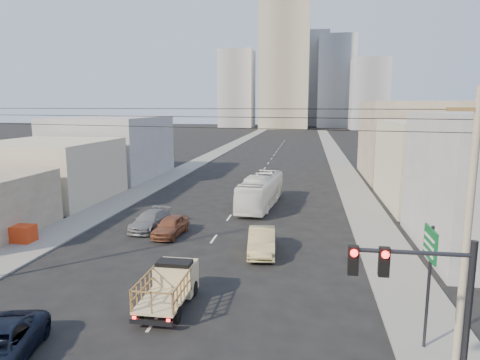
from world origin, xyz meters
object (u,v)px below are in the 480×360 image
(city_bus, at_px, (261,191))
(sedan_brown, at_px, (171,226))
(sedan_grey, at_px, (150,220))
(crate_stack, at_px, (21,233))
(green_sign, at_px, (430,258))
(utility_pole, at_px, (466,242))
(traffic_signal, at_px, (427,308))
(sedan_tan, at_px, (262,241))
(flatbed_pickup, at_px, (169,284))

(city_bus, xyz_separation_m, sedan_brown, (-5.51, -10.26, -0.77))
(city_bus, bearing_deg, sedan_grey, -125.04)
(sedan_grey, distance_m, crate_stack, 8.93)
(sedan_grey, height_order, green_sign, green_sign)
(utility_pole, bearing_deg, green_sign, 97.67)
(city_bus, relative_size, traffic_signal, 1.78)
(city_bus, height_order, sedan_grey, city_bus)
(city_bus, height_order, sedan_tan, city_bus)
(sedan_brown, xyz_separation_m, utility_pole, (14.81, -15.35, 4.46))
(sedan_brown, relative_size, traffic_signal, 0.71)
(green_sign, relative_size, crate_stack, 2.78)
(traffic_signal, height_order, crate_stack, traffic_signal)
(green_sign, bearing_deg, sedan_tan, 126.51)
(sedan_brown, relative_size, utility_pole, 0.42)
(sedan_grey, height_order, traffic_signal, traffic_signal)
(crate_stack, bearing_deg, flatbed_pickup, -29.42)
(sedan_tan, distance_m, sedan_grey, 10.02)
(sedan_grey, xyz_separation_m, utility_pole, (16.90, -16.68, 4.50))
(sedan_tan, height_order, crate_stack, sedan_tan)
(flatbed_pickup, relative_size, green_sign, 0.88)
(traffic_signal, xyz_separation_m, green_sign, (1.39, 5.01, -0.34))
(sedan_grey, distance_m, utility_pole, 24.17)
(sedan_brown, distance_m, traffic_signal, 22.39)
(sedan_grey, height_order, utility_pole, utility_pole)
(city_bus, bearing_deg, green_sign, -63.43)
(city_bus, relative_size, crate_stack, 5.94)
(sedan_grey, bearing_deg, traffic_signal, -46.82)
(sedan_tan, height_order, sedan_grey, sedan_tan)
(sedan_brown, xyz_separation_m, green_sign, (14.47, -12.85, 3.02))
(flatbed_pickup, xyz_separation_m, sedan_brown, (-3.49, 10.80, -0.37))
(sedan_grey, xyz_separation_m, green_sign, (16.56, -14.18, 3.06))
(sedan_brown, height_order, green_sign, green_sign)
(sedan_tan, relative_size, green_sign, 0.97)
(sedan_tan, bearing_deg, sedan_grey, 150.46)
(sedan_tan, relative_size, crate_stack, 2.69)
(utility_pole, bearing_deg, sedan_tan, 121.78)
(flatbed_pickup, xyz_separation_m, sedan_tan, (3.55, 8.00, -0.30))
(sedan_brown, height_order, utility_pole, utility_pole)
(city_bus, relative_size, green_sign, 2.14)
(flatbed_pickup, bearing_deg, green_sign, -10.57)
(green_sign, height_order, utility_pole, utility_pole)
(flatbed_pickup, xyz_separation_m, crate_stack, (-13.18, 7.43, -0.40))
(crate_stack, bearing_deg, green_sign, -21.42)
(sedan_brown, height_order, crate_stack, sedan_brown)
(sedan_brown, xyz_separation_m, sedan_grey, (-2.09, 1.33, -0.04))
(flatbed_pickup, relative_size, sedan_tan, 0.91)
(sedan_brown, distance_m, green_sign, 19.59)
(sedan_brown, height_order, sedan_tan, sedan_tan)
(sedan_brown, relative_size, green_sign, 0.85)
(sedan_grey, relative_size, traffic_signal, 0.79)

